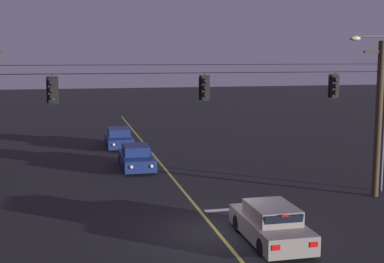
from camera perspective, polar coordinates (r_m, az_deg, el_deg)
name	(u,v)px	position (r m, az deg, el deg)	size (l,w,h in m)	color
ground_plane	(217,232)	(20.43, 2.73, -10.78)	(180.00, 180.00, 0.00)	black
lane_centre_stripe	(172,177)	(29.16, -2.19, -4.95)	(0.14, 60.00, 0.01)	#D1C64C
stop_bar_paint	(242,209)	(23.43, 5.46, -8.29)	(3.40, 0.36, 0.01)	silver
signal_span_assembly	(197,122)	(22.70, 0.56, 1.04)	(19.22, 0.32, 7.31)	#423021
traffic_light_leftmost	(52,90)	(21.95, -14.85, 4.31)	(0.48, 0.41, 1.22)	black
traffic_light_left_inner	(205,88)	(22.63, 1.43, 4.70)	(0.48, 0.41, 1.22)	black
traffic_light_centre	(335,86)	(24.82, 15.18, 4.73)	(0.48, 0.41, 1.22)	black
car_waiting_near_lane	(271,224)	(19.41, 8.51, -9.88)	(1.80, 4.33, 1.39)	gray
car_oncoming_lead	(136,158)	(31.38, -6.02, -2.84)	(1.80, 4.42, 1.39)	navy
car_oncoming_trailing	(119,138)	(38.80, -7.91, -0.74)	(1.80, 4.42, 1.39)	navy
street_lamp_corner	(379,98)	(27.03, 19.57, 3.46)	(2.11, 0.30, 7.65)	#4C4F54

